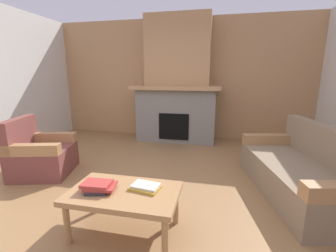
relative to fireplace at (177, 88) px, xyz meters
name	(u,v)px	position (x,y,z in m)	size (l,w,h in m)	color
ground	(139,197)	(0.00, -2.62, -1.16)	(9.00, 9.00, 0.00)	olive
wall_back_wood_panel	(180,79)	(0.00, 0.38, 0.19)	(6.00, 0.12, 2.70)	tan
fireplace	(177,88)	(0.00, 0.00, 0.00)	(1.90, 0.82, 2.70)	gray
couch	(302,173)	(1.95, -2.12, -0.88)	(1.18, 1.93, 0.85)	#847056
armchair	(40,155)	(-1.67, -2.28, -0.87)	(0.93, 0.93, 0.85)	brown
coffee_table	(124,196)	(0.09, -3.25, -0.79)	(1.00, 0.60, 0.43)	#A87A4C
book_stack_near_edge	(98,186)	(-0.14, -3.30, -0.69)	(0.31, 0.26, 0.08)	#2D2D33
book_stack_center	(145,187)	(0.27, -3.18, -0.71)	(0.30, 0.23, 0.04)	gold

